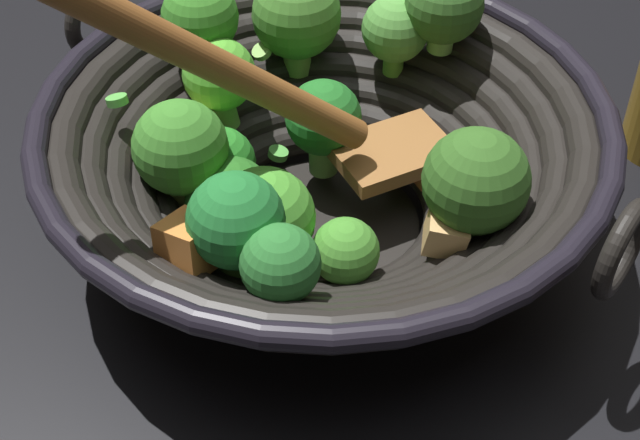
# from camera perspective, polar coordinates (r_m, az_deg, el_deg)

# --- Properties ---
(ground_plane) EXTENTS (4.00, 4.00, 0.00)m
(ground_plane) POSITION_cam_1_polar(r_m,az_deg,el_deg) (0.61, 0.20, -0.82)
(ground_plane) COLOR black
(wok) EXTENTS (0.36, 0.34, 0.25)m
(wok) POSITION_cam_1_polar(r_m,az_deg,el_deg) (0.57, -0.09, 3.94)
(wok) COLOR black
(wok) RESTS_ON ground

